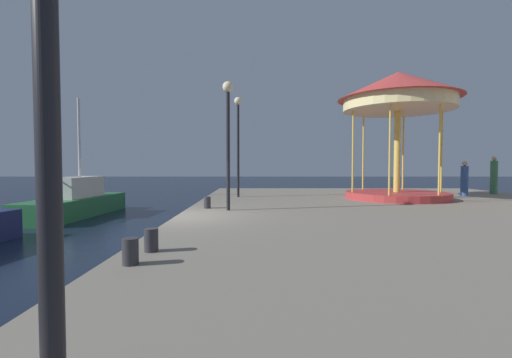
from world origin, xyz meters
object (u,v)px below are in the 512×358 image
Objects in this scene: lamp_post_mid_promenade at (229,122)px; bollard_south at (152,240)px; person_near_carousel at (465,180)px; carousel at (399,103)px; person_far_corner at (495,176)px; lamp_post_far_end at (239,130)px; bollard_north at (131,251)px; sailboat_green at (76,201)px; bollard_center at (208,202)px.

lamp_post_mid_promenade is 6.20m from bollard_south.
person_near_carousel reaches higher than bollard_south.
person_near_carousel is (3.87, 1.44, -3.42)m from carousel.
carousel is at bearing 28.89° from lamp_post_mid_promenade.
person_far_corner is at bearing 26.23° from lamp_post_mid_promenade.
lamp_post_far_end is 11.66× the size of bollard_north.
carousel is 13.97× the size of bollard_north.
person_near_carousel is at bearing 2.80° from lamp_post_far_end.
sailboat_green reaches higher than bollard_north.
lamp_post_mid_promenade is at bearing -34.40° from bollard_center.
lamp_post_far_end is 10.83m from bollard_south.
bollard_center is at bearing -29.11° from sailboat_green.
bollard_south is 16.18m from person_near_carousel.
carousel reaches higher than sailboat_green.
carousel reaches higher than bollard_center.
bollard_north is 16.78m from person_near_carousel.
lamp_post_mid_promenade is at bearing -153.77° from person_far_corner.
person_far_corner is at bearing 42.09° from bollard_north.
carousel is 5.36m from person_near_carousel.
sailboat_green is 1.11× the size of carousel.
carousel is at bearing -159.58° from person_near_carousel.
bollard_north is 6.84m from bollard_center.
carousel is 1.20× the size of lamp_post_far_end.
bollard_north is 0.24× the size of person_near_carousel.
sailboat_green reaches higher than bollard_south.
carousel is (14.36, -0.15, 4.35)m from sailboat_green.
person_far_corner is (20.43, 2.42, 1.07)m from sailboat_green.
lamp_post_far_end reaches higher than lamp_post_mid_promenade.
bollard_south is at bearing 84.77° from bollard_north.
lamp_post_far_end reaches higher than person_near_carousel.
carousel is at bearing 49.58° from bollard_south.
carousel is at bearing -7.26° from lamp_post_far_end.
bollard_center is at bearing 88.37° from bollard_north.
person_near_carousel is 2.47m from person_far_corner.
sailboat_green is 15.54× the size of bollard_center.
person_far_corner is at bearing 27.07° from person_near_carousel.
lamp_post_mid_promenade is (-7.17, -3.96, -1.31)m from carousel.
lamp_post_mid_promenade reaches higher than bollard_north.
bollard_north is 1.00× the size of bollard_center.
sailboat_green is 8.02m from lamp_post_far_end.
bollard_center is (-7.94, -3.43, -4.01)m from carousel.
sailboat_green is at bearing 179.42° from carousel.
bollard_south is 0.24× the size of person_near_carousel.
lamp_post_mid_promenade is 2.86m from bollard_center.
person_near_carousel is at bearing 20.42° from carousel.
bollard_south is at bearing -91.15° from bollard_center.
bollard_south is at bearing -139.58° from person_far_corner.
bollard_south is at bearing -95.36° from lamp_post_far_end.
sailboat_green is at bearing 120.88° from bollard_north.
bollard_south is (-0.89, -5.51, -2.70)m from lamp_post_mid_promenade.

